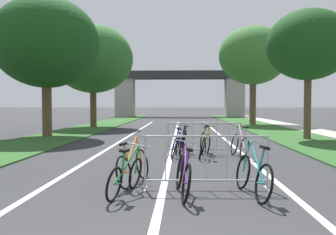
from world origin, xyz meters
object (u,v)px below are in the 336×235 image
(tree_right_oak_mid, at_px, (308,45))
(crowd_barrier_nearest, at_px, (206,163))
(bicycle_black_3, at_px, (183,142))
(bicycle_white_5, at_px, (203,144))
(bicycle_purple_1, at_px, (183,175))
(tree_right_oak_near, at_px, (253,56))
(crowd_barrier_second, at_px, (204,139))
(bicycle_green_4, at_px, (126,176))
(tree_left_pine_near, at_px, (46,43))
(bicycle_silver_8, at_px, (239,145))
(bicycle_teal_6, at_px, (253,175))
(bicycle_orange_2, at_px, (133,166))
(bicycle_blue_0, at_px, (176,145))
(tree_left_pine_far, at_px, (93,59))
(bicycle_yellow_7, at_px, (205,141))

(tree_right_oak_mid, xyz_separation_m, crowd_barrier_nearest, (-5.25, -9.69, -3.78))
(bicycle_black_3, bearing_deg, bicycle_white_5, 132.45)
(bicycle_purple_1, bearing_deg, crowd_barrier_nearest, 40.55)
(tree_right_oak_near, bearing_deg, bicycle_white_5, -105.92)
(crowd_barrier_second, distance_m, bicycle_green_4, 5.43)
(tree_left_pine_near, xyz_separation_m, bicycle_black_3, (6.75, -5.54, -4.26))
(crowd_barrier_second, xyz_separation_m, bicycle_silver_8, (1.04, -0.49, -0.13))
(crowd_barrier_nearest, relative_size, bicycle_black_3, 1.46)
(crowd_barrier_nearest, xyz_separation_m, bicycle_teal_6, (0.80, -0.44, -0.14))
(tree_left_pine_near, xyz_separation_m, bicycle_white_5, (7.37, -6.38, -4.25))
(bicycle_orange_2, bearing_deg, bicycle_blue_0, 91.92)
(bicycle_orange_2, distance_m, bicycle_green_4, 0.92)
(tree_right_oak_mid, xyz_separation_m, bicycle_teal_6, (-4.45, -10.13, -3.92))
(tree_left_pine_far, xyz_separation_m, bicycle_purple_1, (6.19, -18.11, -4.35))
(tree_right_oak_mid, xyz_separation_m, bicycle_orange_2, (-6.72, -9.25, -3.93))
(bicycle_orange_2, xyz_separation_m, bicycle_yellow_7, (1.78, 4.82, -0.01))
(tree_right_oak_near, height_order, bicycle_yellow_7, tree_right_oak_near)
(bicycle_orange_2, relative_size, bicycle_yellow_7, 1.02)
(crowd_barrier_nearest, xyz_separation_m, bicycle_black_3, (-0.43, 5.05, -0.14))
(bicycle_purple_1, height_order, bicycle_black_3, bicycle_black_3)
(bicycle_orange_2, height_order, bicycle_green_4, bicycle_orange_2)
(tree_right_oak_mid, height_order, bicycle_silver_8, tree_right_oak_mid)
(bicycle_orange_2, bearing_deg, bicycle_purple_1, -27.41)
(bicycle_blue_0, relative_size, bicycle_purple_1, 0.95)
(bicycle_black_3, distance_m, bicycle_teal_6, 5.63)
(bicycle_blue_0, relative_size, bicycle_teal_6, 0.94)
(bicycle_orange_2, xyz_separation_m, bicycle_white_5, (1.67, 3.77, 0.02))
(bicycle_black_3, relative_size, bicycle_white_5, 0.93)
(bicycle_blue_0, distance_m, bicycle_white_5, 0.85)
(bicycle_blue_0, relative_size, bicycle_yellow_7, 1.01)
(bicycle_black_3, xyz_separation_m, bicycle_silver_8, (1.73, -0.87, 0.01))
(bicycle_orange_2, xyz_separation_m, bicycle_silver_8, (2.77, 3.75, 0.01))
(tree_left_pine_far, distance_m, bicycle_blue_0, 15.30)
(tree_right_oak_mid, xyz_separation_m, crowd_barrier_second, (-5.00, -5.02, -3.78))
(tree_right_oak_near, xyz_separation_m, bicycle_white_5, (-4.80, -16.82, -4.96))
(tree_left_pine_far, relative_size, tree_right_oak_near, 0.93)
(tree_right_oak_near, relative_size, bicycle_yellow_7, 4.69)
(bicycle_black_3, distance_m, bicycle_yellow_7, 0.77)
(tree_left_pine_near, distance_m, bicycle_teal_6, 14.27)
(bicycle_orange_2, height_order, bicycle_silver_8, bicycle_silver_8)
(bicycle_white_5, bearing_deg, tree_right_oak_near, 81.12)
(bicycle_green_4, distance_m, bicycle_white_5, 4.97)
(tree_left_pine_near, relative_size, crowd_barrier_nearest, 2.84)
(bicycle_blue_0, height_order, bicycle_white_5, bicycle_white_5)
(bicycle_blue_0, bearing_deg, bicycle_yellow_7, 52.67)
(tree_left_pine_near, xyz_separation_m, tree_right_oak_mid, (12.43, -0.90, -0.33))
(bicycle_blue_0, height_order, bicycle_teal_6, bicycle_teal_6)
(tree_right_oak_mid, relative_size, bicycle_black_3, 3.56)
(crowd_barrier_nearest, relative_size, bicycle_white_5, 1.35)
(crowd_barrier_nearest, height_order, bicycle_silver_8, crowd_barrier_nearest)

